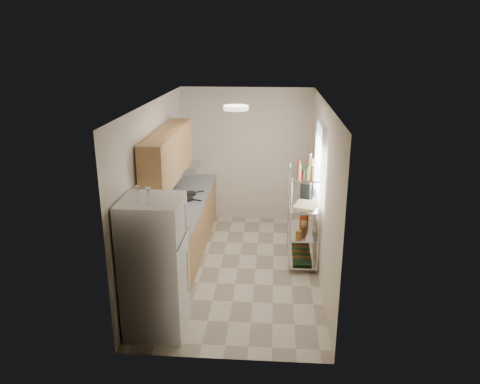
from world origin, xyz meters
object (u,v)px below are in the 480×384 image
object	(u,v)px
refrigerator	(155,267)
frying_pan_large	(186,199)
espresso_machine	(306,189)
cutting_board	(306,205)
rice_cooker	(176,204)

from	to	relation	value
refrigerator	frying_pan_large	bearing A→B (deg)	91.33
frying_pan_large	espresso_machine	xyz separation A→B (m)	(1.98, -0.01, 0.22)
frying_pan_large	cutting_board	bearing A→B (deg)	4.57
refrigerator	cutting_board	xyz separation A→B (m)	(1.91, 1.87, 0.17)
refrigerator	espresso_machine	world-z (taller)	refrigerator
refrigerator	espresso_machine	bearing A→B (deg)	49.98
cutting_board	espresso_machine	size ratio (longest dim) A/B	1.58
rice_cooker	frying_pan_large	bearing A→B (deg)	83.33
refrigerator	rice_cooker	bearing A→B (deg)	93.37
refrigerator	espresso_machine	distance (m)	3.02
frying_pan_large	cutting_board	distance (m)	2.01
frying_pan_large	espresso_machine	size ratio (longest dim) A/B	0.97
frying_pan_large	rice_cooker	bearing A→B (deg)	-79.26
rice_cooker	frying_pan_large	distance (m)	0.48
refrigerator	cutting_board	bearing A→B (deg)	44.38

